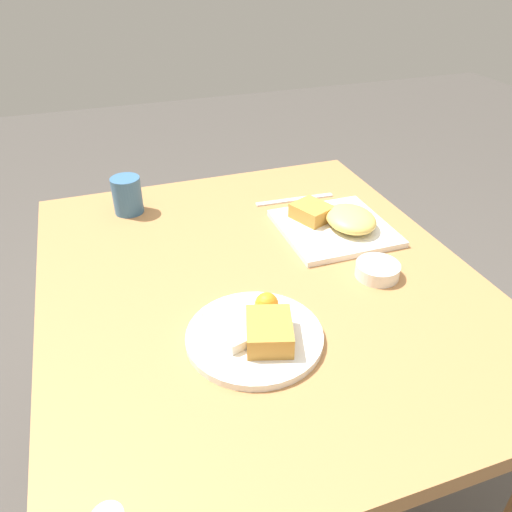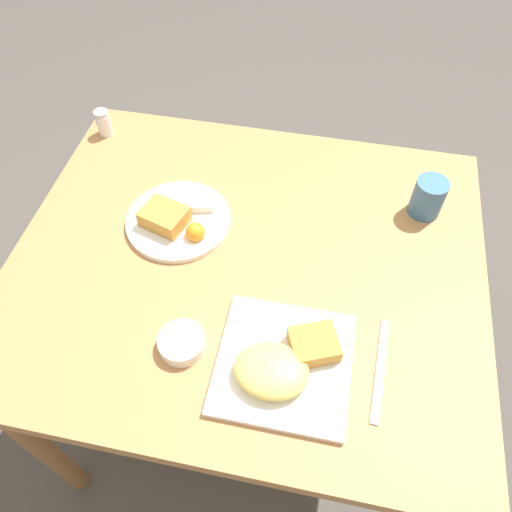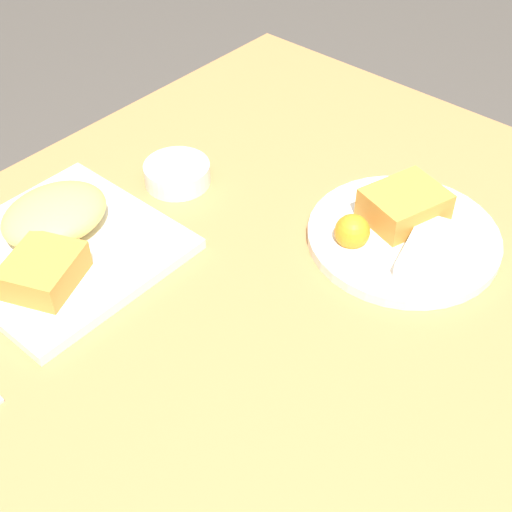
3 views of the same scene
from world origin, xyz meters
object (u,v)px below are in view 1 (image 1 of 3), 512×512
Objects in this scene: plate_oval_far at (257,332)px; butter_knife at (295,200)px; sauce_ramekin at (378,270)px; coffee_mug at (127,195)px; plate_square_near at (337,222)px.

plate_oval_far is 1.13× the size of butter_knife.
plate_oval_far is at bearing 63.02° from butter_knife.
butter_knife is at bearing 3.98° from sauce_ramekin.
sauce_ramekin reaches higher than butter_knife.
coffee_mug is at bearing -7.59° from butter_knife.
sauce_ramekin is (0.10, -0.30, -0.00)m from plate_oval_far.
butter_knife is at bearing -100.47° from coffee_mug.
plate_square_near is 1.04× the size of plate_oval_far.
sauce_ramekin is at bearing 177.90° from plate_square_near.
coffee_mug is (0.26, 0.46, 0.03)m from plate_square_near.
coffee_mug reaches higher than sauce_ramekin.
coffee_mug reaches higher than butter_knife.
butter_knife is at bearing -29.86° from plate_oval_far.
plate_square_near is 2.75× the size of sauce_ramekin.
coffee_mug reaches higher than plate_square_near.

